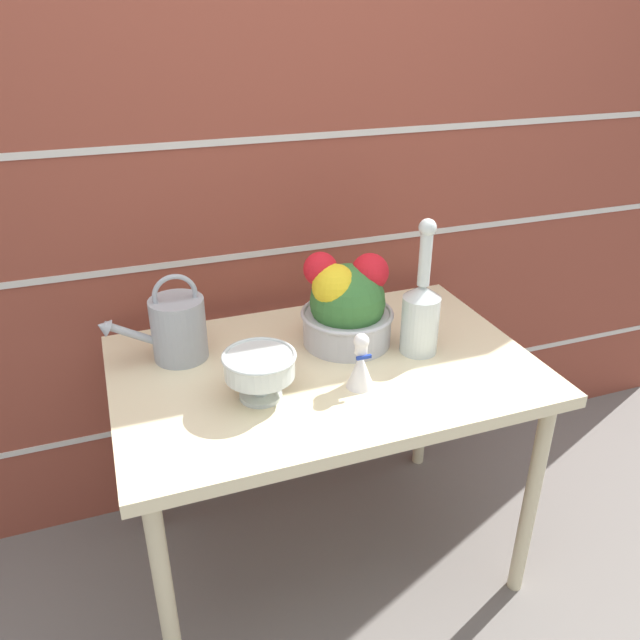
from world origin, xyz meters
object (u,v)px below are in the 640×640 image
object	(u,v)px
glass_decanter	(421,311)
figurine_vase	(361,365)
watering_can	(177,327)
crystal_pedestal_bowl	(260,367)
flower_planter	(346,305)

from	to	relation	value
glass_decanter	figurine_vase	distance (m)	0.27
watering_can	figurine_vase	distance (m)	0.53
watering_can	crystal_pedestal_bowl	xyz separation A→B (m)	(0.16, -0.28, -0.01)
flower_planter	glass_decanter	bearing A→B (deg)	-34.43
watering_can	figurine_vase	world-z (taller)	watering_can
watering_can	crystal_pedestal_bowl	world-z (taller)	watering_can
watering_can	figurine_vase	bearing A→B (deg)	-36.75
watering_can	crystal_pedestal_bowl	bearing A→B (deg)	-59.31
figurine_vase	flower_planter	bearing A→B (deg)	76.88
crystal_pedestal_bowl	figurine_vase	bearing A→B (deg)	-8.68
glass_decanter	watering_can	bearing A→B (deg)	163.05
watering_can	flower_planter	size ratio (longest dim) A/B	1.06
watering_can	figurine_vase	xyz separation A→B (m)	(0.42, -0.32, -0.03)
watering_can	glass_decanter	size ratio (longest dim) A/B	0.75
flower_planter	figurine_vase	size ratio (longest dim) A/B	1.80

